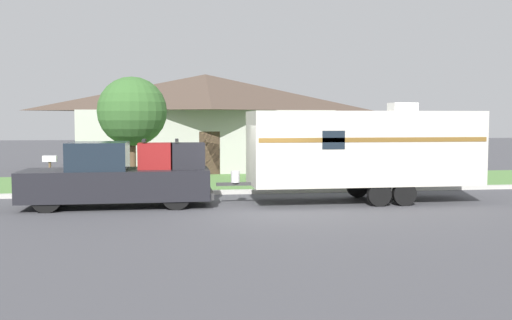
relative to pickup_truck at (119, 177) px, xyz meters
name	(u,v)px	position (x,y,z in m)	size (l,w,h in m)	color
ground_plane	(263,210)	(4.29, -1.21, -0.92)	(120.00, 120.00, 0.00)	#47474C
curb_strip	(247,192)	(4.29, 2.54, -0.85)	(80.00, 0.30, 0.14)	beige
lawn_strip	(236,182)	(4.29, 6.19, -0.90)	(80.00, 7.00, 0.03)	#568442
house_across_street	(206,120)	(3.41, 12.92, 1.72)	(13.54, 7.00, 5.08)	#B2B2A8
pickup_truck	(119,177)	(0.00, 0.00, 0.00)	(5.73, 1.95, 2.08)	black
travel_trailer	(363,148)	(7.77, 0.00, 0.84)	(8.46, 2.37, 3.22)	black
mailbox	(50,165)	(-2.74, 3.48, 0.14)	(0.48, 0.20, 1.38)	brown
tree_in_yard	(132,112)	(0.14, 4.21, 2.05)	(2.61, 2.61, 4.29)	brown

